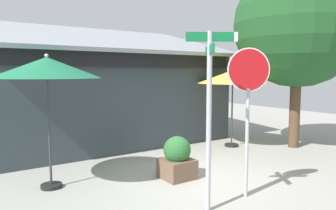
{
  "coord_description": "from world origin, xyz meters",
  "views": [
    {
      "loc": [
        -4.75,
        -5.71,
        2.45
      ],
      "look_at": [
        -0.05,
        1.2,
        1.6
      ],
      "focal_mm": 34.04,
      "sensor_mm": 36.0,
      "label": 1
    }
  ],
  "objects_px": {
    "patio_umbrella_forest_green_left": "(47,69)",
    "sidewalk_planter": "(177,159)",
    "street_sign_post": "(209,104)",
    "shade_tree": "(305,27)",
    "patio_umbrella_mustard_center": "(233,77)",
    "stop_sign": "(248,93)"
  },
  "relations": [
    {
      "from": "patio_umbrella_forest_green_left",
      "to": "sidewalk_planter",
      "type": "relative_size",
      "value": 2.87
    },
    {
      "from": "street_sign_post",
      "to": "patio_umbrella_forest_green_left",
      "type": "height_order",
      "value": "street_sign_post"
    },
    {
      "from": "street_sign_post",
      "to": "sidewalk_planter",
      "type": "xyz_separation_m",
      "value": [
        0.58,
        1.74,
        -1.45
      ]
    },
    {
      "from": "sidewalk_planter",
      "to": "shade_tree",
      "type": "bearing_deg",
      "value": 2.99
    },
    {
      "from": "patio_umbrella_mustard_center",
      "to": "sidewalk_planter",
      "type": "distance_m",
      "value": 4.17
    },
    {
      "from": "patio_umbrella_forest_green_left",
      "to": "shade_tree",
      "type": "bearing_deg",
      "value": -5.33
    },
    {
      "from": "stop_sign",
      "to": "shade_tree",
      "type": "distance_m",
      "value": 5.46
    },
    {
      "from": "street_sign_post",
      "to": "shade_tree",
      "type": "height_order",
      "value": "shade_tree"
    },
    {
      "from": "shade_tree",
      "to": "sidewalk_planter",
      "type": "bearing_deg",
      "value": -177.01
    },
    {
      "from": "patio_umbrella_mustard_center",
      "to": "sidewalk_planter",
      "type": "relative_size",
      "value": 2.63
    },
    {
      "from": "patio_umbrella_forest_green_left",
      "to": "shade_tree",
      "type": "relative_size",
      "value": 0.47
    },
    {
      "from": "street_sign_post",
      "to": "patio_umbrella_forest_green_left",
      "type": "distance_m",
      "value": 3.46
    },
    {
      "from": "patio_umbrella_forest_green_left",
      "to": "sidewalk_planter",
      "type": "height_order",
      "value": "patio_umbrella_forest_green_left"
    },
    {
      "from": "sidewalk_planter",
      "to": "patio_umbrella_forest_green_left",
      "type": "bearing_deg",
      "value": 158.84
    },
    {
      "from": "patio_umbrella_forest_green_left",
      "to": "patio_umbrella_mustard_center",
      "type": "distance_m",
      "value": 6.02
    },
    {
      "from": "street_sign_post",
      "to": "shade_tree",
      "type": "distance_m",
      "value": 6.47
    },
    {
      "from": "shade_tree",
      "to": "sidewalk_planter",
      "type": "relative_size",
      "value": 6.1
    },
    {
      "from": "patio_umbrella_forest_green_left",
      "to": "shade_tree",
      "type": "distance_m",
      "value": 7.99
    },
    {
      "from": "patio_umbrella_mustard_center",
      "to": "sidewalk_planter",
      "type": "height_order",
      "value": "patio_umbrella_mustard_center"
    },
    {
      "from": "stop_sign",
      "to": "patio_umbrella_forest_green_left",
      "type": "relative_size",
      "value": 1.03
    },
    {
      "from": "patio_umbrella_forest_green_left",
      "to": "patio_umbrella_mustard_center",
      "type": "bearing_deg",
      "value": 5.62
    },
    {
      "from": "patio_umbrella_mustard_center",
      "to": "street_sign_post",
      "type": "bearing_deg",
      "value": -139.99
    }
  ]
}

